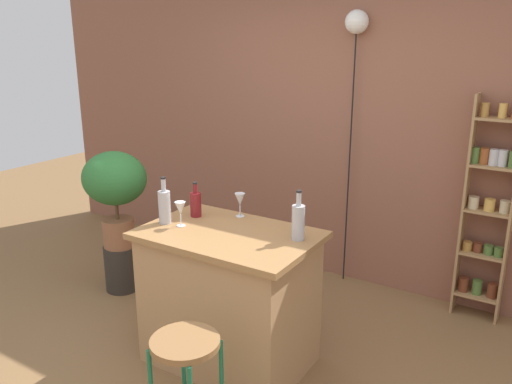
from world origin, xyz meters
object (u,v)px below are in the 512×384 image
(plant_stool, at_px, (122,267))
(bottle_spirits_clear, at_px, (298,221))
(bottle_soda_blue, at_px, (196,204))
(potted_plant, at_px, (115,185))
(wine_glass_left, at_px, (180,209))
(bottle_vinegar, at_px, (164,206))
(pendant_globe_light, at_px, (356,29))
(spice_shelf, at_px, (488,210))
(wine_glass_center, at_px, (240,200))
(bar_stool, at_px, (186,366))

(plant_stool, distance_m, bottle_spirits_clear, 2.00)
(bottle_soda_blue, bearing_deg, potted_plant, 167.53)
(wine_glass_left, bearing_deg, bottle_vinegar, -175.41)
(pendant_globe_light, bearing_deg, bottle_spirits_clear, -79.90)
(potted_plant, bearing_deg, spice_shelf, 23.16)
(potted_plant, bearing_deg, pendant_globe_light, 37.37)
(potted_plant, bearing_deg, bottle_soda_blue, -12.47)
(potted_plant, relative_size, bottle_spirits_clear, 2.63)
(bottle_soda_blue, xyz_separation_m, bottle_spirits_clear, (0.79, -0.01, 0.03))
(bottle_soda_blue, height_order, wine_glass_left, bottle_soda_blue)
(plant_stool, relative_size, wine_glass_center, 2.41)
(bottle_soda_blue, bearing_deg, bottle_spirits_clear, -0.51)
(spice_shelf, xyz_separation_m, wine_glass_left, (-1.62, -1.57, 0.17))
(bar_stool, height_order, bottle_vinegar, bottle_vinegar)
(wine_glass_left, height_order, pendant_globe_light, pendant_globe_light)
(bottle_vinegar, xyz_separation_m, wine_glass_center, (0.35, 0.37, -0.00))
(wine_glass_left, bearing_deg, potted_plant, 157.88)
(bottle_vinegar, relative_size, bottle_spirits_clear, 1.01)
(bottle_soda_blue, bearing_deg, pendant_globe_light, 69.22)
(potted_plant, relative_size, bottle_soda_blue, 3.36)
(wine_glass_left, bearing_deg, bottle_soda_blue, 99.88)
(plant_stool, bearing_deg, wine_glass_center, -3.06)
(bottle_vinegar, height_order, wine_glass_center, bottle_vinegar)
(wine_glass_left, xyz_separation_m, pendant_globe_light, (0.50, 1.61, 1.12))
(wine_glass_center, bearing_deg, plant_stool, 176.94)
(pendant_globe_light, bearing_deg, spice_shelf, -2.13)
(wine_glass_center, bearing_deg, bar_stool, -71.48)
(bottle_spirits_clear, xyz_separation_m, wine_glass_left, (-0.75, -0.20, 0.00))
(bottle_vinegar, bearing_deg, wine_glass_left, 4.59)
(potted_plant, height_order, bottle_spirits_clear, bottle_spirits_clear)
(bar_stool, relative_size, potted_plant, 0.78)
(bar_stool, xyz_separation_m, plant_stool, (-1.62, 1.10, -0.28))
(bottle_vinegar, distance_m, wine_glass_left, 0.13)
(bottle_spirits_clear, bearing_deg, pendant_globe_light, 100.10)
(spice_shelf, height_order, plant_stool, spice_shelf)
(bottle_vinegar, xyz_separation_m, wine_glass_left, (0.13, 0.01, -0.00))
(plant_stool, bearing_deg, pendant_globe_light, 37.37)
(plant_stool, height_order, pendant_globe_light, pendant_globe_light)
(bar_stool, distance_m, spice_shelf, 2.50)
(bottle_soda_blue, bearing_deg, wine_glass_left, -80.12)
(bottle_soda_blue, bearing_deg, wine_glass_center, 31.33)
(wine_glass_center, bearing_deg, bottle_vinegar, -133.25)
(wine_glass_left, relative_size, pendant_globe_light, 0.07)
(spice_shelf, bearing_deg, wine_glass_left, -135.89)
(plant_stool, distance_m, wine_glass_left, 1.41)
(potted_plant, xyz_separation_m, wine_glass_left, (1.05, -0.43, 0.10))
(bar_stool, bearing_deg, wine_glass_left, 130.13)
(plant_stool, xyz_separation_m, wine_glass_center, (1.27, -0.07, 0.84))
(wine_glass_center, bearing_deg, spice_shelf, 40.91)
(bottle_spirits_clear, bearing_deg, wine_glass_left, -165.41)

